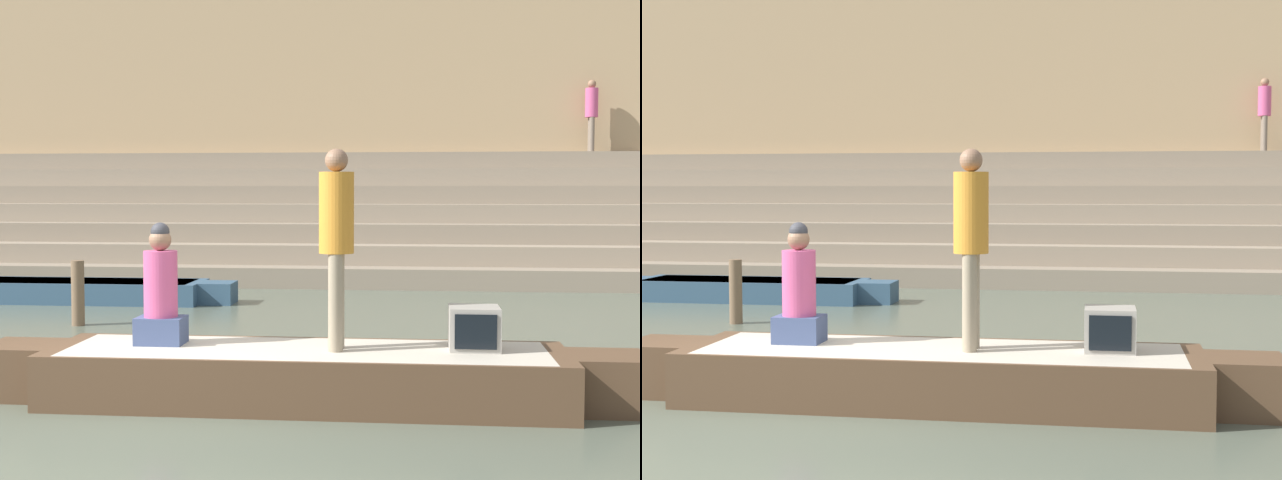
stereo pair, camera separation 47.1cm
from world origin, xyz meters
The scene contains 10 objects.
ground_plane centered at (0.00, 0.00, 0.00)m, with size 120.00×120.00×0.00m, color #566051.
ghat_steps centered at (0.00, 12.81, 0.98)m, with size 36.00×4.82×2.76m.
back_wall centered at (0.00, 15.13, 4.73)m, with size 34.20×1.28×9.51m.
rowboat_main centered at (1.46, 0.84, 0.26)m, with size 5.90×1.37×0.49m.
person_standing centered at (1.74, 0.82, 1.52)m, with size 0.31×0.31×1.77m.
person_rowing centered at (0.11, 0.95, 0.95)m, with size 0.43×0.34×1.11m.
tv_set centered at (2.95, 0.96, 0.68)m, with size 0.44×0.44×0.38m.
moored_boat_shore centered at (-3.08, 7.53, 0.19)m, with size 5.06×1.16×0.36m.
mooring_post centered at (-2.24, 4.97, 0.45)m, with size 0.18×0.18×0.91m, color brown.
person_on_steps centered at (6.46, 14.19, 3.72)m, with size 0.29×0.29×1.65m.
Camera 2 is at (2.88, -6.88, 1.91)m, focal length 50.00 mm.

